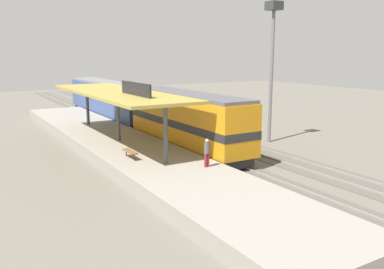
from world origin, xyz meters
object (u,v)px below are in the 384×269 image
platform_bench (130,152)px  passenger_carriage_single (108,100)px  light_mast (273,43)px  person_waiting (207,151)px  locomotive (186,121)px

platform_bench → passenger_carriage_single: size_ratio=0.08×
light_mast → platform_bench: bearing=-170.7°
platform_bench → light_mast: bearing=9.3°
light_mast → person_waiting: 14.08m
person_waiting → light_mast: bearing=31.3°
light_mast → person_waiting: light_mast is taller
platform_bench → person_waiting: 5.29m
platform_bench → passenger_carriage_single: passenger_carriage_single is taller
person_waiting → locomotive: bearing=68.9°
passenger_carriage_single → person_waiting: size_ratio=11.70×
light_mast → person_waiting: (-10.65, -6.49, -6.54)m
locomotive → passenger_carriage_single: bearing=90.0°
locomotive → passenger_carriage_single: (0.00, 18.00, -0.10)m
locomotive → light_mast: bearing=-6.5°
locomotive → passenger_carriage_single: locomotive is taller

